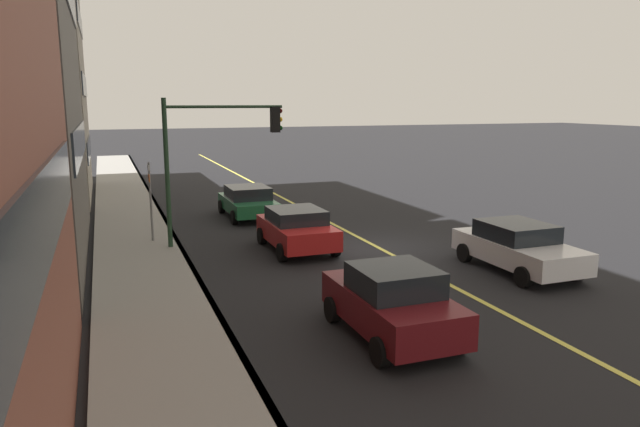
% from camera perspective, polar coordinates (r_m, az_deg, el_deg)
% --- Properties ---
extents(ground, '(200.00, 200.00, 0.00)m').
position_cam_1_polar(ground, '(20.69, 5.78, -3.38)').
color(ground, black).
extents(sidewalk_slab, '(80.00, 2.90, 0.15)m').
position_cam_1_polar(sidewalk_slab, '(18.68, -16.81, -5.12)').
color(sidewalk_slab, gray).
rests_on(sidewalk_slab, ground).
extents(curb_edge, '(80.00, 0.16, 0.15)m').
position_cam_1_polar(curb_edge, '(18.79, -12.64, -4.81)').
color(curb_edge, slate).
rests_on(curb_edge, ground).
extents(lane_stripe_center, '(80.00, 0.16, 0.01)m').
position_cam_1_polar(lane_stripe_center, '(20.69, 5.78, -3.36)').
color(lane_stripe_center, '#D8CC4C').
rests_on(lane_stripe_center, ground).
extents(car_white, '(4.29, 2.08, 1.46)m').
position_cam_1_polar(car_white, '(18.72, 18.72, -3.04)').
color(car_white, silver).
rests_on(car_white, ground).
extents(car_maroon, '(3.81, 1.97, 1.60)m').
position_cam_1_polar(car_maroon, '(12.87, 7.04, -8.55)').
color(car_maroon, '#591116').
rests_on(car_maroon, ground).
extents(car_red, '(3.83, 2.06, 1.45)m').
position_cam_1_polar(car_red, '(20.19, -2.29, -1.48)').
color(car_red, red).
rests_on(car_red, ground).
extents(car_green, '(4.16, 2.07, 1.39)m').
position_cam_1_polar(car_green, '(26.16, -7.04, 1.20)').
color(car_green, '#1E6038').
rests_on(car_green, ground).
extents(traffic_light_mast, '(0.28, 4.16, 5.20)m').
position_cam_1_polar(traffic_light_mast, '(20.54, -10.20, 6.57)').
color(traffic_light_mast, '#1E3823').
rests_on(traffic_light_mast, ground).
extents(street_sign_post, '(0.60, 0.08, 2.97)m').
position_cam_1_polar(street_sign_post, '(21.61, -16.21, 1.58)').
color(street_sign_post, slate).
rests_on(street_sign_post, ground).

